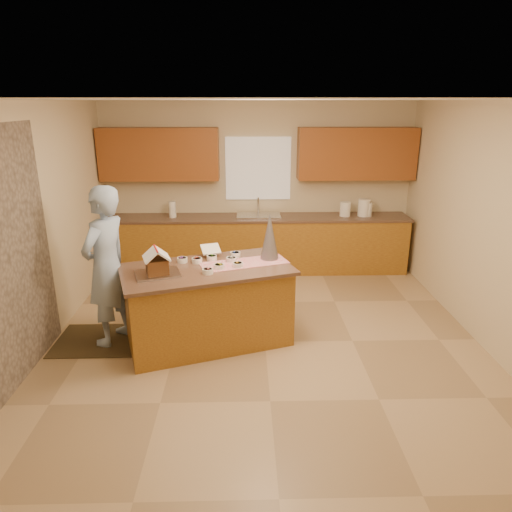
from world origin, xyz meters
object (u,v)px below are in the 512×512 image
object	(u,v)px
tinsel_tree	(270,237)
gingerbread_house	(157,264)
island_base	(208,307)
boy	(106,267)

from	to	relation	value
tinsel_tree	gingerbread_house	distance (m)	1.34
island_base	boy	world-z (taller)	boy
tinsel_tree	gingerbread_house	xyz separation A→B (m)	(-1.23, -0.51, -0.14)
gingerbread_house	boy	bearing A→B (deg)	157.68
tinsel_tree	boy	world-z (taller)	boy
island_base	tinsel_tree	world-z (taller)	tinsel_tree
tinsel_tree	boy	size ratio (longest dim) A/B	0.30
island_base	tinsel_tree	size ratio (longest dim) A/B	3.27
island_base	gingerbread_house	distance (m)	0.82
island_base	boy	size ratio (longest dim) A/B	0.98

